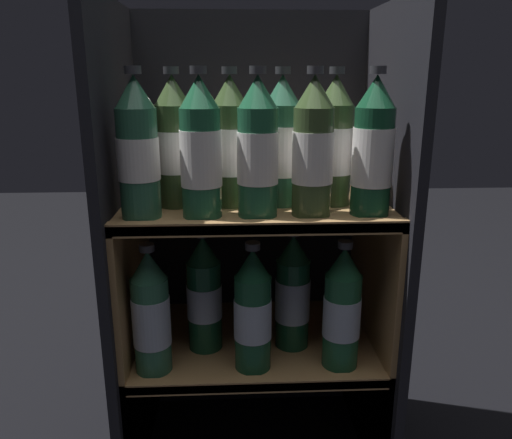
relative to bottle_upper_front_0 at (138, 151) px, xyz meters
name	(u,v)px	position (x,y,z in m)	size (l,w,h in m)	color
fridge_back_wall	(251,225)	(0.22, 0.31, -0.24)	(0.58, 0.02, 1.02)	black
fridge_side_left	(125,252)	(-0.06, 0.12, -0.24)	(0.02, 0.41, 1.02)	black
fridge_side_right	(382,248)	(0.50, 0.12, -0.24)	(0.02, 0.41, 1.02)	black
shelf_lower	(255,364)	(0.22, 0.11, -0.52)	(0.54, 0.37, 0.30)	#9E7547
shelf_upper	(255,283)	(0.22, 0.11, -0.31)	(0.54, 0.37, 0.63)	#9E7547
bottle_upper_front_0	(138,151)	(0.00, 0.00, 0.00)	(0.08, 0.08, 0.27)	#285B42
bottle_upper_front_1	(201,151)	(0.11, 0.00, 0.00)	(0.08, 0.08, 0.27)	#1E5638
bottle_upper_front_2	(260,151)	(0.22, 0.00, 0.00)	(0.08, 0.08, 0.27)	#1E5638
bottle_upper_front_3	(313,150)	(0.32, 0.00, 0.00)	(0.08, 0.08, 0.27)	#384C28
bottle_upper_front_4	(373,150)	(0.43, 0.00, 0.00)	(0.08, 0.08, 0.27)	#144228
bottle_upper_back_0	(174,145)	(0.06, 0.08, 0.00)	(0.08, 0.08, 0.27)	#384C28
bottle_upper_back_1	(230,145)	(0.17, 0.08, 0.00)	(0.08, 0.08, 0.27)	#384C28
bottle_upper_back_2	(282,144)	(0.27, 0.08, 0.00)	(0.08, 0.08, 0.27)	#285B42
bottle_upper_back_3	(334,144)	(0.37, 0.08, 0.00)	(0.08, 0.08, 0.27)	#384C28
bottle_lower_front_0	(151,315)	(0.00, 0.00, -0.33)	(0.08, 0.08, 0.27)	#285B42
bottle_lower_front_1	(253,312)	(0.21, 0.00, -0.33)	(0.08, 0.08, 0.27)	#144228
bottle_lower_front_2	(342,310)	(0.39, 0.00, -0.33)	(0.08, 0.08, 0.27)	#194C2D
bottle_lower_back_0	(204,295)	(0.11, 0.08, -0.33)	(0.08, 0.08, 0.27)	#144228
bottle_lower_back_1	(293,294)	(0.30, 0.08, -0.33)	(0.08, 0.08, 0.27)	#144228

